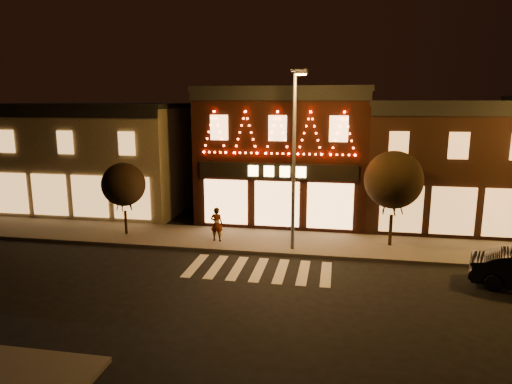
# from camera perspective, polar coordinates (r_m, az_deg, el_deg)

# --- Properties ---
(ground) EXTENTS (120.00, 120.00, 0.00)m
(ground) POSITION_cam_1_polar(r_m,az_deg,el_deg) (17.19, -1.98, -14.49)
(ground) COLOR black
(ground) RESTS_ON ground
(sidewalk_far) EXTENTS (44.00, 4.00, 0.15)m
(sidewalk_far) POSITION_cam_1_polar(r_m,az_deg,el_deg) (24.30, 6.70, -6.44)
(sidewalk_far) COLOR #47423D
(sidewalk_far) RESTS_ON ground
(building_left) EXTENTS (12.20, 8.28, 7.30)m
(building_left) POSITION_cam_1_polar(r_m,az_deg,el_deg) (33.57, -18.97, 4.27)
(building_left) COLOR #655D48
(building_left) RESTS_ON ground
(building_pulp) EXTENTS (10.20, 8.34, 8.30)m
(building_pulp) POSITION_cam_1_polar(r_m,az_deg,el_deg) (29.45, 3.73, 4.92)
(building_pulp) COLOR black
(building_pulp) RESTS_ON ground
(building_right_a) EXTENTS (9.20, 8.28, 7.50)m
(building_right_a) POSITION_cam_1_polar(r_m,az_deg,el_deg) (29.97, 22.11, 3.44)
(building_right_a) COLOR black
(building_right_a) RESTS_ON ground
(streetlamp_mid) EXTENTS (0.80, 2.00, 8.75)m
(streetlamp_mid) POSITION_cam_1_polar(r_m,az_deg,el_deg) (21.84, 4.89, 5.56)
(streetlamp_mid) COLOR #59595E
(streetlamp_mid) RESTS_ON sidewalk_far
(tree_left) EXTENTS (2.40, 2.40, 4.00)m
(tree_left) POSITION_cam_1_polar(r_m,az_deg,el_deg) (26.02, -16.31, 0.90)
(tree_left) COLOR black
(tree_left) RESTS_ON sidewalk_far
(tree_right) EXTENTS (2.93, 2.93, 4.90)m
(tree_right) POSITION_cam_1_polar(r_m,az_deg,el_deg) (23.84, 16.91, 1.46)
(tree_right) COLOR black
(tree_right) RESTS_ON sidewalk_far
(pedestrian) EXTENTS (0.69, 0.48, 1.83)m
(pedestrian) POSITION_cam_1_polar(r_m,az_deg,el_deg) (24.19, -4.97, -4.04)
(pedestrian) COLOR gray
(pedestrian) RESTS_ON sidewalk_far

